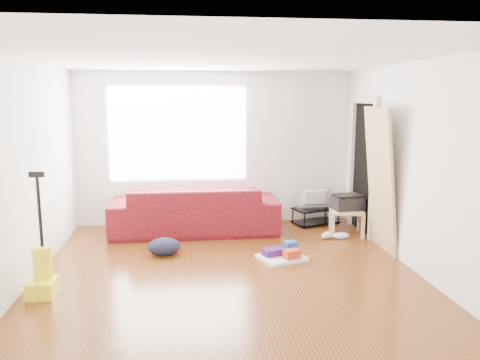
{
  "coord_description": "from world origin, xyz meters",
  "views": [
    {
      "loc": [
        -0.45,
        -5.17,
        2.06
      ],
      "look_at": [
        0.2,
        0.6,
        1.05
      ],
      "focal_mm": 35.0,
      "sensor_mm": 36.0,
      "label": 1
    }
  ],
  "objects": [
    {
      "name": "room",
      "position": [
        0.07,
        0.15,
        1.25
      ],
      "size": [
        4.51,
        5.01,
        2.51
      ],
      "color": "#4F2B12",
      "rests_on": "ground"
    },
    {
      "name": "sofa",
      "position": [
        -0.36,
        1.95,
        0.0
      ],
      "size": [
        2.56,
        1.0,
        0.75
      ],
      "primitive_type": "imported",
      "rotation": [
        0.0,
        0.0,
        3.14
      ],
      "color": "#56080A",
      "rests_on": "ground"
    },
    {
      "name": "tv_stand",
      "position": [
        1.65,
        2.22,
        0.15
      ],
      "size": [
        0.83,
        0.63,
        0.27
      ],
      "rotation": [
        0.0,
        0.0,
        0.33
      ],
      "color": "black",
      "rests_on": "ground"
    },
    {
      "name": "tv",
      "position": [
        1.65,
        2.22,
        0.44
      ],
      "size": [
        0.58,
        0.08,
        0.33
      ],
      "primitive_type": "imported",
      "rotation": [
        0.0,
        0.0,
        3.14
      ],
      "color": "black",
      "rests_on": "tv_stand"
    },
    {
      "name": "side_table",
      "position": [
        1.95,
        1.56,
        0.33
      ],
      "size": [
        0.58,
        0.58,
        0.4
      ],
      "rotation": [
        0.0,
        0.0,
        -0.23
      ],
      "color": "tan",
      "rests_on": "ground"
    },
    {
      "name": "printer",
      "position": [
        1.95,
        1.56,
        0.51
      ],
      "size": [
        0.48,
        0.39,
        0.23
      ],
      "rotation": [
        0.0,
        0.0,
        0.13
      ],
      "color": "black",
      "rests_on": "side_table"
    },
    {
      "name": "bucket",
      "position": [
        0.44,
        1.78,
        0.0
      ],
      "size": [
        0.36,
        0.36,
        0.32
      ],
      "primitive_type": "cylinder",
      "rotation": [
        0.0,
        0.0,
        -0.16
      ],
      "color": "#082DAA",
      "rests_on": "ground"
    },
    {
      "name": "toilet_paper",
      "position": [
        0.44,
        1.82,
        0.21
      ],
      "size": [
        0.11,
        0.11,
        0.1
      ],
      "primitive_type": "cylinder",
      "color": "white",
      "rests_on": "bucket"
    },
    {
      "name": "cleaning_tray",
      "position": [
        0.75,
        0.56,
        0.06
      ],
      "size": [
        0.68,
        0.61,
        0.2
      ],
      "rotation": [
        0.0,
        0.0,
        0.34
      ],
      "color": "white",
      "rests_on": "ground"
    },
    {
      "name": "backpack",
      "position": [
        -0.79,
        0.89,
        0.0
      ],
      "size": [
        0.45,
        0.37,
        0.23
      ],
      "primitive_type": "ellipsoid",
      "rotation": [
        0.0,
        0.0,
        0.08
      ],
      "color": "#131833",
      "rests_on": "ground"
    },
    {
      "name": "sneakers",
      "position": [
        1.7,
        1.35,
        0.05
      ],
      "size": [
        0.45,
        0.23,
        0.1
      ],
      "rotation": [
        0.0,
        0.0,
        0.16
      ],
      "color": "white",
      "rests_on": "ground"
    },
    {
      "name": "vacuum",
      "position": [
        -2.0,
        -0.27,
        0.24
      ],
      "size": [
        0.29,
        0.33,
        1.32
      ],
      "rotation": [
        0.0,
        0.0,
        -0.04
      ],
      "color": "yellow",
      "rests_on": "ground"
    },
    {
      "name": "door_panel",
      "position": [
        2.13,
        0.8,
        0.0
      ],
      "size": [
        0.24,
        0.79,
        1.96
      ],
      "primitive_type": "cube",
      "rotation": [
        0.0,
        -0.1,
        0.0
      ],
      "color": "tan",
      "rests_on": "ground"
    }
  ]
}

